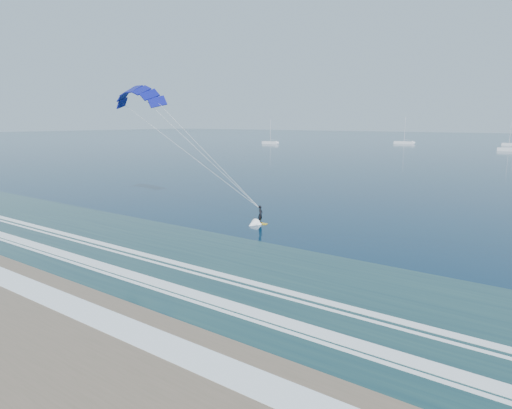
{
  "coord_description": "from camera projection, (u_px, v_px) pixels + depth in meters",
  "views": [
    {
      "loc": [
        25.2,
        -15.06,
        11.38
      ],
      "look_at": [
        -2.67,
        22.63,
        2.71
      ],
      "focal_mm": 32.0,
      "sensor_mm": 36.0,
      "label": 1
    }
  ],
  "objects": [
    {
      "name": "kitesurfer_rig",
      "position": [
        192.0,
        144.0,
        52.67
      ],
      "size": [
        22.1,
        6.14,
        16.64
      ],
      "color": "gold",
      "rests_on": "ground"
    },
    {
      "name": "sailboat_0",
      "position": [
        270.0,
        142.0,
        224.63
      ],
      "size": [
        8.52,
        2.4,
        11.61
      ],
      "color": "white",
      "rests_on": "ground"
    },
    {
      "name": "ground",
      "position": [
        77.0,
        304.0,
        28.71
      ],
      "size": [
        900.0,
        900.0,
        0.0
      ],
      "primitive_type": "plane",
      "color": "#072C3E",
      "rests_on": "ground"
    },
    {
      "name": "sailboat_1",
      "position": [
        404.0,
        142.0,
        224.81
      ],
      "size": [
        9.66,
        2.4,
        13.13
      ],
      "color": "white",
      "rests_on": "ground"
    },
    {
      "name": "sailboat_3",
      "position": [
        509.0,
        149.0,
        171.6
      ],
      "size": [
        7.44,
        2.4,
        10.5
      ],
      "color": "white",
      "rests_on": "ground"
    }
  ]
}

